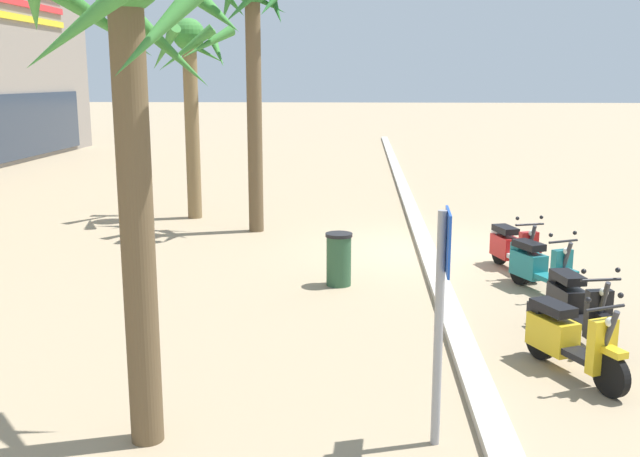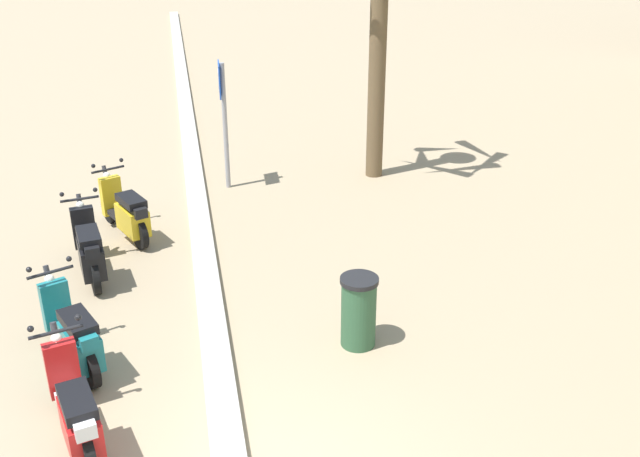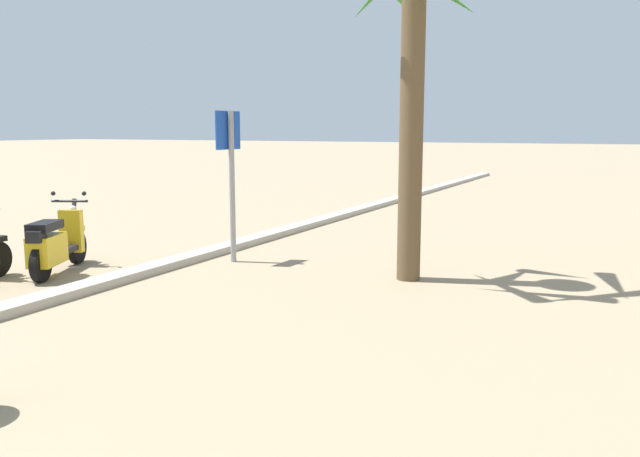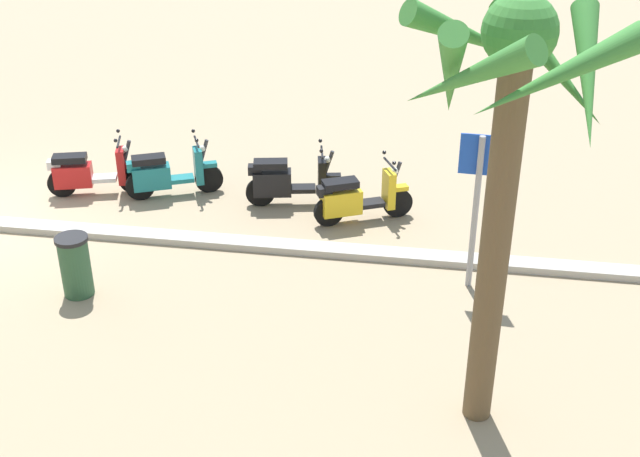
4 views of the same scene
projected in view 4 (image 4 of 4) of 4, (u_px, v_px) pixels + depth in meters
name	position (u px, v px, depth m)	size (l,w,h in m)	color
scooter_yellow_second_in_line	(356.00, 198.00, 13.90)	(1.66, 0.91, 1.17)	black
scooter_black_mid_front	(288.00, 181.00, 14.49)	(1.80, 0.67, 1.17)	black
scooter_teal_last_in_row	(166.00, 174.00, 14.82)	(1.67, 0.90, 1.17)	black
scooter_red_tail_end	(89.00, 173.00, 14.88)	(1.76, 0.77, 1.17)	black
crossing_sign	(477.00, 194.00, 11.57)	(0.60, 0.13, 2.40)	#939399
palm_tree_by_mall_entrance	(509.00, 117.00, 7.95)	(2.30, 2.37, 4.93)	brown
litter_bin	(75.00, 265.00, 11.82)	(0.48, 0.48, 0.95)	#2D5638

